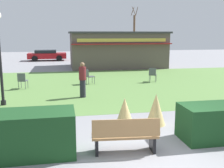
{
  "coord_description": "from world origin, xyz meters",
  "views": [
    {
      "loc": [
        -2.09,
        -5.89,
        3.03
      ],
      "look_at": [
        -0.23,
        4.09,
        1.09
      ],
      "focal_mm": 42.65,
      "sensor_mm": 36.0,
      "label": 1
    }
  ],
  "objects_px": {
    "park_bench": "(125,135)",
    "parked_car_west_slot": "(47,55)",
    "cafe_chair_center": "(22,80)",
    "person_strolling": "(83,80)",
    "food_kiosk": "(117,49)",
    "cafe_chair_east": "(89,75)",
    "cafe_chair_west": "(153,74)",
    "tree_right_bg": "(134,35)"
  },
  "relations": [
    {
      "from": "park_bench",
      "to": "parked_car_west_slot",
      "type": "distance_m",
      "value": 24.75
    },
    {
      "from": "cafe_chair_west",
      "to": "cafe_chair_center",
      "type": "height_order",
      "value": "same"
    },
    {
      "from": "cafe_chair_center",
      "to": "tree_right_bg",
      "type": "distance_m",
      "value": 23.19
    },
    {
      "from": "cafe_chair_west",
      "to": "tree_right_bg",
      "type": "relative_size",
      "value": 0.14
    },
    {
      "from": "park_bench",
      "to": "parked_car_west_slot",
      "type": "height_order",
      "value": "parked_car_west_slot"
    },
    {
      "from": "food_kiosk",
      "to": "parked_car_west_slot",
      "type": "bearing_deg",
      "value": 134.41
    },
    {
      "from": "person_strolling",
      "to": "parked_car_west_slot",
      "type": "bearing_deg",
      "value": 15.78
    },
    {
      "from": "food_kiosk",
      "to": "parked_car_west_slot",
      "type": "distance_m",
      "value": 9.52
    },
    {
      "from": "parked_car_west_slot",
      "to": "tree_right_bg",
      "type": "distance_m",
      "value": 12.18
    },
    {
      "from": "park_bench",
      "to": "parked_car_west_slot",
      "type": "bearing_deg",
      "value": 97.49
    },
    {
      "from": "cafe_chair_west",
      "to": "cafe_chair_center",
      "type": "bearing_deg",
      "value": -174.53
    },
    {
      "from": "food_kiosk",
      "to": "cafe_chair_center",
      "type": "xyz_separation_m",
      "value": [
        -7.12,
        -8.94,
        -1.07
      ]
    },
    {
      "from": "park_bench",
      "to": "cafe_chair_east",
      "type": "bearing_deg",
      "value": 89.81
    },
    {
      "from": "cafe_chair_center",
      "to": "parked_car_west_slot",
      "type": "height_order",
      "value": "parked_car_west_slot"
    },
    {
      "from": "person_strolling",
      "to": "parked_car_west_slot",
      "type": "xyz_separation_m",
      "value": [
        -2.63,
        18.24,
        -0.22
      ]
    },
    {
      "from": "food_kiosk",
      "to": "person_strolling",
      "type": "height_order",
      "value": "food_kiosk"
    },
    {
      "from": "park_bench",
      "to": "person_strolling",
      "type": "bearing_deg",
      "value": 95.44
    },
    {
      "from": "park_bench",
      "to": "cafe_chair_east",
      "type": "distance_m",
      "value": 9.62
    },
    {
      "from": "cafe_chair_center",
      "to": "person_strolling",
      "type": "distance_m",
      "value": 4.03
    },
    {
      "from": "person_strolling",
      "to": "cafe_chair_west",
      "type": "bearing_deg",
      "value": -47.21
    },
    {
      "from": "food_kiosk",
      "to": "cafe_chair_center",
      "type": "relative_size",
      "value": 9.65
    },
    {
      "from": "cafe_chair_west",
      "to": "tree_right_bg",
      "type": "xyz_separation_m",
      "value": [
        3.96,
        19.13,
        2.33
      ]
    },
    {
      "from": "cafe_chair_east",
      "to": "person_strolling",
      "type": "height_order",
      "value": "person_strolling"
    },
    {
      "from": "cafe_chair_west",
      "to": "park_bench",
      "type": "bearing_deg",
      "value": -112.91
    },
    {
      "from": "cafe_chair_east",
      "to": "food_kiosk",
      "type": "bearing_deg",
      "value": 67.52
    },
    {
      "from": "cafe_chair_center",
      "to": "cafe_chair_west",
      "type": "bearing_deg",
      "value": 5.47
    },
    {
      "from": "food_kiosk",
      "to": "person_strolling",
      "type": "xyz_separation_m",
      "value": [
        -4.0,
        -11.47,
        -0.73
      ]
    },
    {
      "from": "cafe_chair_center",
      "to": "park_bench",
      "type": "bearing_deg",
      "value": -67.14
    },
    {
      "from": "cafe_chair_east",
      "to": "cafe_chair_center",
      "type": "height_order",
      "value": "same"
    },
    {
      "from": "person_strolling",
      "to": "tree_right_bg",
      "type": "bearing_deg",
      "value": -13.43
    },
    {
      "from": "food_kiosk",
      "to": "cafe_chair_center",
      "type": "distance_m",
      "value": 11.48
    },
    {
      "from": "cafe_chair_center",
      "to": "parked_car_west_slot",
      "type": "xyz_separation_m",
      "value": [
        0.5,
        15.71,
        0.12
      ]
    },
    {
      "from": "food_kiosk",
      "to": "person_strolling",
      "type": "relative_size",
      "value": 5.08
    },
    {
      "from": "cafe_chair_west",
      "to": "cafe_chair_center",
      "type": "relative_size",
      "value": 1.0
    },
    {
      "from": "cafe_chair_west",
      "to": "cafe_chair_east",
      "type": "relative_size",
      "value": 1.0
    },
    {
      "from": "park_bench",
      "to": "food_kiosk",
      "type": "distance_m",
      "value": 18.13
    },
    {
      "from": "cafe_chair_east",
      "to": "person_strolling",
      "type": "bearing_deg",
      "value": -100.74
    },
    {
      "from": "park_bench",
      "to": "food_kiosk",
      "type": "xyz_separation_m",
      "value": [
        3.4,
        17.77,
        1.11
      ]
    },
    {
      "from": "cafe_chair_center",
      "to": "person_strolling",
      "type": "xyz_separation_m",
      "value": [
        3.12,
        -2.53,
        0.33
      ]
    },
    {
      "from": "tree_right_bg",
      "to": "cafe_chair_east",
      "type": "bearing_deg",
      "value": -112.69
    },
    {
      "from": "cafe_chair_center",
      "to": "tree_right_bg",
      "type": "height_order",
      "value": "tree_right_bg"
    },
    {
      "from": "park_bench",
      "to": "cafe_chair_east",
      "type": "height_order",
      "value": "park_bench"
    }
  ]
}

